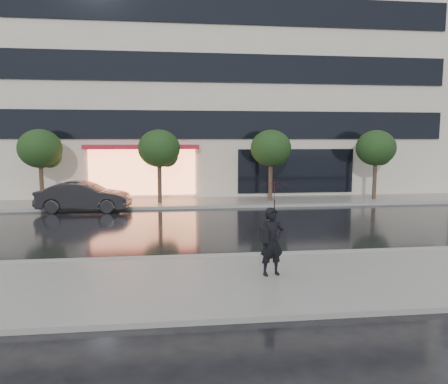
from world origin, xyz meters
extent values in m
plane|color=black|center=(0.00, 0.00, 0.00)|extent=(120.00, 120.00, 0.00)
cube|color=slate|center=(0.00, -3.25, 0.06)|extent=(60.00, 4.50, 0.12)
cube|color=slate|center=(0.00, 10.25, 0.06)|extent=(60.00, 3.50, 0.12)
cube|color=gray|center=(0.00, -1.00, 0.07)|extent=(60.00, 0.25, 0.14)
cube|color=gray|center=(0.00, 8.50, 0.07)|extent=(60.00, 0.25, 0.14)
cube|color=beige|center=(0.00, 18.00, 9.00)|extent=(30.00, 12.00, 18.00)
cube|color=black|center=(0.00, 11.94, 4.30)|extent=(28.00, 0.12, 1.60)
cube|color=black|center=(0.00, 11.94, 7.50)|extent=(28.00, 0.12, 1.60)
cube|color=black|center=(0.00, 11.94, 10.70)|extent=(28.00, 0.12, 1.60)
cube|color=#FF8C59|center=(-4.00, 11.92, 1.60)|extent=(6.00, 0.10, 2.60)
cube|color=#A7192D|center=(-4.00, 11.59, 3.05)|extent=(6.40, 0.70, 0.25)
cube|color=black|center=(5.00, 11.94, 1.60)|extent=(7.00, 0.10, 2.60)
cylinder|color=#33261C|center=(-9.00, 10.00, 1.10)|extent=(0.22, 0.22, 2.20)
ellipsoid|color=black|center=(-9.00, 10.00, 3.00)|extent=(2.20, 2.20, 1.98)
sphere|color=black|center=(-8.60, 10.20, 2.60)|extent=(1.20, 1.20, 1.20)
cylinder|color=#33261C|center=(-3.00, 10.00, 1.10)|extent=(0.22, 0.22, 2.20)
ellipsoid|color=black|center=(-3.00, 10.00, 3.00)|extent=(2.20, 2.20, 1.98)
sphere|color=black|center=(-2.60, 10.20, 2.60)|extent=(1.20, 1.20, 1.20)
cylinder|color=#33261C|center=(3.00, 10.00, 1.10)|extent=(0.22, 0.22, 2.20)
ellipsoid|color=black|center=(3.00, 10.00, 3.00)|extent=(2.20, 2.20, 1.98)
sphere|color=black|center=(3.40, 10.20, 2.60)|extent=(1.20, 1.20, 1.20)
cylinder|color=#33261C|center=(9.00, 10.00, 1.10)|extent=(0.22, 0.22, 2.20)
ellipsoid|color=black|center=(9.00, 10.00, 3.00)|extent=(2.20, 2.20, 1.98)
sphere|color=black|center=(9.40, 10.20, 2.60)|extent=(1.20, 1.20, 1.20)
imported|color=black|center=(-6.58, 8.26, 0.72)|extent=(4.50, 1.93, 1.44)
imported|color=black|center=(0.02, -3.00, 0.96)|extent=(0.68, 0.52, 1.68)
imported|color=#390A0F|center=(0.08, -2.99, 2.05)|extent=(1.07, 1.09, 0.83)
cylinder|color=black|center=(0.08, -2.99, 1.58)|extent=(0.02, 0.02, 0.84)
cube|color=black|center=(-0.21, -3.11, 1.16)|extent=(0.17, 0.33, 0.36)
camera|label=1|loc=(-2.43, -13.26, 3.44)|focal=35.00mm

